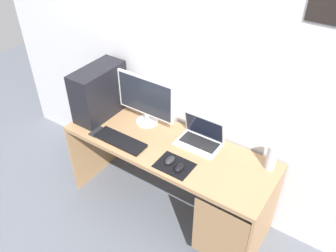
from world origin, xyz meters
The scene contains 12 objects.
ground_plane centered at (0.00, 0.00, 0.00)m, with size 8.00×8.00×0.00m, color slate.
wall_back centered at (0.00, 0.33, 1.30)m, with size 4.00×0.05×2.60m.
desk centered at (0.02, -0.01, 0.59)m, with size 1.66×0.58×0.72m.
pc_tower centered at (-0.70, 0.03, 0.94)m, with size 0.21×0.47×0.43m, color black.
monitor centered at (-0.31, 0.14, 0.95)m, with size 0.52×0.18×0.42m.
laptop centered at (0.19, 0.16, 0.77)m, with size 0.33×0.22×0.22m.
speaker centered at (0.73, 0.19, 0.82)m, with size 0.07×0.07×0.20m, color #B7BCC6.
keyboard centered at (-0.32, -0.17, 0.74)m, with size 0.42×0.14×0.02m, color black.
mousepad centered at (0.16, -0.16, 0.73)m, with size 0.26×0.20×0.01m, color black.
mouse_left centered at (0.12, -0.15, 0.75)m, with size 0.06×0.10×0.03m, color #232326.
mouse_right centered at (0.21, -0.18, 0.75)m, with size 0.06×0.10×0.03m, color black.
cell_phone centered at (-0.56, -0.18, 0.73)m, with size 0.07×0.13×0.01m, color #232326.
Camera 1 is at (1.13, -1.68, 2.43)m, focal length 37.28 mm.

